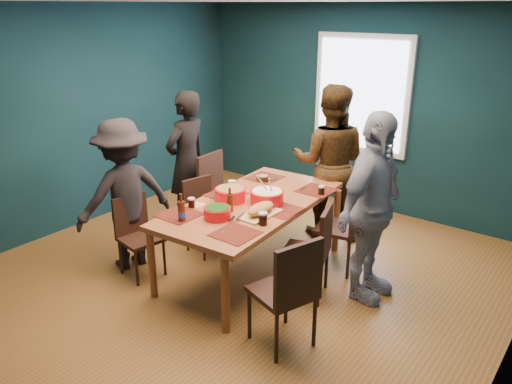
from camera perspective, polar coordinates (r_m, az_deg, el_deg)
room at (r=5.04m, az=0.67°, el=5.76°), size 5.01×5.01×2.71m
dining_table at (r=5.06m, az=-0.45°, el=-1.94°), size 1.19×2.16×0.79m
chair_left_far at (r=6.04m, az=-4.39°, el=0.43°), size 0.48×0.48×1.00m
chair_left_mid at (r=5.67m, az=-6.14°, el=-1.99°), size 0.45×0.45×0.85m
chair_left_near at (r=5.30m, az=-13.55°, el=-4.18°), size 0.44×0.44×0.84m
chair_right_far at (r=5.26m, az=10.30°, el=-3.33°), size 0.51×0.51×0.95m
chair_right_mid at (r=4.75m, az=6.71°, el=-6.09°), size 0.53×0.53×0.93m
chair_right_near at (r=4.01m, az=3.85°, el=-10.73°), size 0.57×0.57×0.99m
person_far_left at (r=6.13m, az=-7.90°, el=3.38°), size 0.44×0.65×1.74m
person_back at (r=5.96m, az=8.39°, el=3.37°), size 1.10×1.00×1.84m
person_right at (r=4.70m, az=13.08°, el=-1.86°), size 0.48×1.08×1.82m
person_near_left at (r=5.39m, az=-14.83°, el=-0.29°), size 0.85×1.16×1.60m
bowl_salad at (r=5.06m, az=-2.92°, el=-0.21°), size 0.32×0.32×0.13m
bowl_dumpling at (r=4.97m, az=1.26°, el=-0.54°), size 0.34×0.34×0.31m
bowl_herbs at (r=4.65m, az=-4.43°, el=-2.33°), size 0.26×0.26×0.11m
cutting_board at (r=4.70m, az=0.51°, el=-2.07°), size 0.26×0.54×0.12m
small_bowl at (r=5.64m, az=0.82°, el=1.63°), size 0.15×0.15×0.06m
beer_bottle_a at (r=4.62m, az=-8.50°, el=-2.19°), size 0.07×0.07×0.27m
beer_bottle_b at (r=4.79m, az=-3.00°, el=-1.17°), size 0.06×0.06×0.24m
cola_glass_a at (r=4.93m, az=-7.39°, el=-1.17°), size 0.07×0.07×0.10m
cola_glass_b at (r=4.50m, az=0.79°, el=-2.99°), size 0.08×0.08×0.12m
cola_glass_c at (r=5.26m, az=7.49°, el=0.24°), size 0.07×0.07×0.10m
cola_glass_d at (r=5.32m, az=-2.78°, el=0.76°), size 0.08×0.08×0.12m
napkin_a at (r=4.91m, az=3.11°, el=-1.76°), size 0.15×0.15×0.00m
napkin_b at (r=4.99m, az=-6.73°, el=-1.48°), size 0.13×0.13×0.00m
napkin_c at (r=4.36m, az=-2.18°, el=-4.74°), size 0.19×0.19×0.00m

